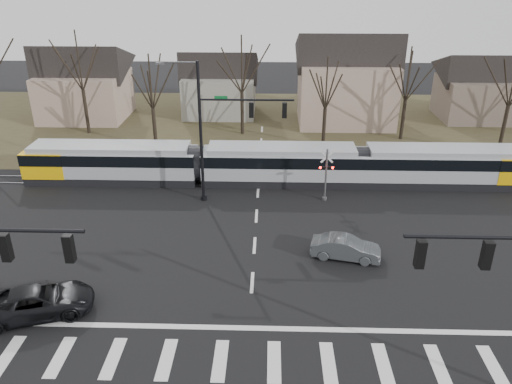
{
  "coord_description": "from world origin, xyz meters",
  "views": [
    {
      "loc": [
        0.91,
        -20.95,
        16.05
      ],
      "look_at": [
        0.0,
        9.0,
        2.3
      ],
      "focal_mm": 35.0,
      "sensor_mm": 36.0,
      "label": 1
    }
  ],
  "objects_px": {
    "sedan": "(346,248)",
    "suv": "(38,301)",
    "tram": "(279,163)",
    "rail_crossing_signal": "(326,176)"
  },
  "relations": [
    {
      "from": "sedan",
      "to": "rail_crossing_signal",
      "type": "xyz_separation_m",
      "value": [
        -0.46,
        8.06,
        1.21
      ]
    },
    {
      "from": "tram",
      "to": "suv",
      "type": "bearing_deg",
      "value": -125.61
    },
    {
      "from": "tram",
      "to": "suv",
      "type": "xyz_separation_m",
      "value": [
        -12.18,
        -17.01,
        -0.92
      ]
    },
    {
      "from": "rail_crossing_signal",
      "to": "tram",
      "type": "bearing_deg",
      "value": 136.51
    },
    {
      "from": "sedan",
      "to": "suv",
      "type": "height_order",
      "value": "suv"
    },
    {
      "from": "tram",
      "to": "suv",
      "type": "relative_size",
      "value": 6.87
    },
    {
      "from": "sedan",
      "to": "suv",
      "type": "xyz_separation_m",
      "value": [
        -16.03,
        -5.75,
        0.07
      ]
    },
    {
      "from": "suv",
      "to": "tram",
      "type": "bearing_deg",
      "value": -53.42
    },
    {
      "from": "tram",
      "to": "sedan",
      "type": "xyz_separation_m",
      "value": [
        3.84,
        -11.27,
        -0.99
      ]
    },
    {
      "from": "suv",
      "to": "rail_crossing_signal",
      "type": "distance_m",
      "value": 20.84
    }
  ]
}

